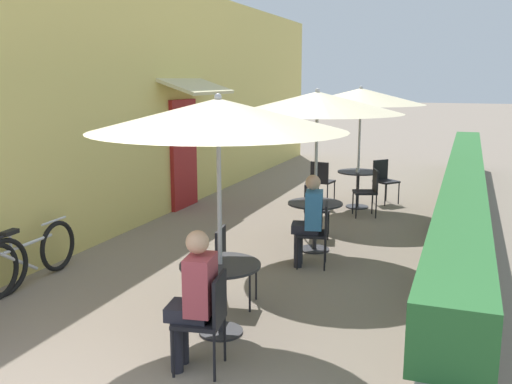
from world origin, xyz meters
name	(u,v)px	position (x,y,z in m)	size (l,w,h in m)	color
cafe_facade_wall	(190,99)	(-2.54, 7.44, 2.09)	(0.98, 15.15, 4.20)	#E0CC6B
planter_hedge	(463,192)	(2.75, 7.48, 0.54)	(0.60, 14.15, 1.01)	gray
patio_table_near	(220,282)	(0.58, 1.87, 0.53)	(0.80, 0.80, 0.72)	#28282D
patio_umbrella_near	(218,115)	(0.58, 1.87, 2.16)	(2.42, 2.42, 2.36)	#B7B7BC
cafe_chair_near_left	(230,260)	(0.38, 2.58, 0.52)	(0.46, 0.46, 0.87)	black
cafe_chair_near_right	(208,314)	(0.78, 1.15, 0.52)	(0.46, 0.46, 0.87)	black
seated_patron_near_right	(195,294)	(0.67, 1.13, 0.69)	(0.45, 0.38, 1.25)	#23232D
patio_table_mid	(315,215)	(0.74, 4.91, 0.53)	(0.80, 0.80, 0.72)	#28282D
patio_umbrella_mid	(317,103)	(0.74, 4.91, 2.16)	(2.42, 2.42, 2.36)	#B7B7BC
cafe_chair_mid_left	(313,205)	(0.51, 5.62, 0.52)	(0.47, 0.47, 0.87)	black
cafe_chair_mid_right	(318,229)	(0.96, 4.20, 0.52)	(0.47, 0.47, 0.87)	black
seated_patron_mid_right	(310,216)	(0.85, 4.18, 0.69)	(0.46, 0.39, 1.25)	#23232D
coffee_cup_mid	(315,199)	(0.73, 4.97, 0.76)	(0.07, 0.07, 0.09)	white
patio_table_far	(358,181)	(0.80, 7.97, 0.53)	(0.80, 0.80, 0.72)	#28282D
patio_umbrella_far	(361,96)	(0.80, 7.97, 2.16)	(2.42, 2.42, 2.36)	#B7B7BC
cafe_chair_far_left	(321,179)	(0.06, 8.02, 0.52)	(0.46, 0.46, 0.87)	black
cafe_chair_far_right	(369,189)	(1.13, 7.31, 0.52)	(0.51, 0.51, 0.87)	black
cafe_chair_far_back	(384,178)	(1.21, 8.59, 0.52)	(0.56, 0.56, 0.87)	black
coffee_cup_far	(358,170)	(0.81, 7.85, 0.76)	(0.07, 0.07, 0.09)	white
bicycle_second	(29,257)	(-2.17, 2.30, 0.35)	(0.12, 1.74, 0.76)	black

